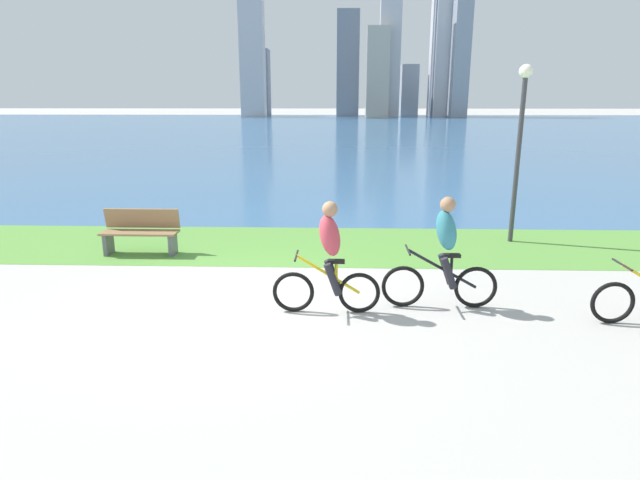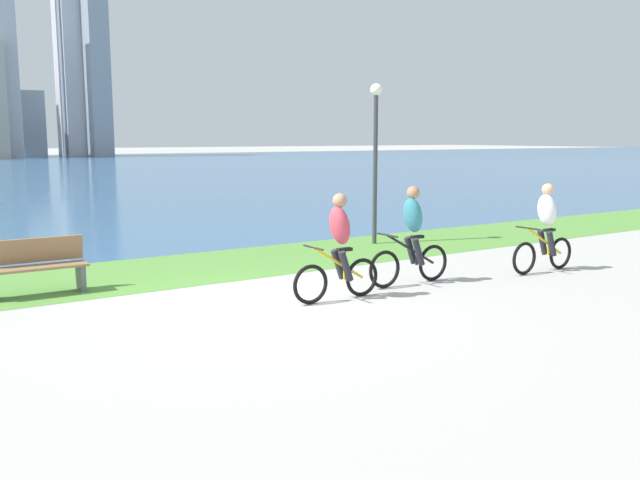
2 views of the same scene
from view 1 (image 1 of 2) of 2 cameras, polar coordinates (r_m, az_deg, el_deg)
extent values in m
plane|color=#B2AFA8|center=(8.41, -7.71, -6.42)|extent=(300.00, 300.00, 0.00)
cube|color=#59933D|center=(11.46, -5.05, -0.50)|extent=(120.00, 3.12, 0.01)
cube|color=#386693|center=(56.10, 0.57, 11.81)|extent=(300.00, 86.95, 0.00)
torus|color=black|center=(7.83, -2.85, -5.55)|extent=(0.61, 0.06, 0.61)
torus|color=black|center=(7.81, 4.19, -5.62)|extent=(0.61, 0.06, 0.61)
cylinder|color=gold|center=(7.72, 0.86, -3.67)|extent=(0.93, 0.04, 0.59)
cylinder|color=gold|center=(7.73, 1.74, -4.03)|extent=(0.04, 0.04, 0.45)
cube|color=black|center=(7.65, 1.75, -2.29)|extent=(0.24, 0.10, 0.05)
cylinder|color=black|center=(7.65, -2.53, -1.67)|extent=(0.03, 0.52, 0.03)
ellipsoid|color=#BF3F4C|center=(7.55, 1.05, 0.48)|extent=(0.40, 0.36, 0.65)
sphere|color=#A57A59|center=(7.47, 1.06, 3.30)|extent=(0.22, 0.22, 0.22)
cylinder|color=#26262D|center=(7.64, 1.38, -4.23)|extent=(0.27, 0.11, 0.49)
cylinder|color=#26262D|center=(7.82, 1.39, -3.75)|extent=(0.27, 0.11, 0.49)
torus|color=black|center=(8.10, 8.81, -4.90)|extent=(0.64, 0.06, 0.64)
torus|color=black|center=(8.30, 16.22, -4.85)|extent=(0.64, 0.06, 0.64)
cylinder|color=black|center=(8.10, 12.85, -2.99)|extent=(1.05, 0.04, 0.61)
cylinder|color=black|center=(8.14, 13.77, -3.32)|extent=(0.04, 0.04, 0.47)
cube|color=black|center=(8.07, 13.88, -1.61)|extent=(0.24, 0.10, 0.05)
cylinder|color=black|center=(7.94, 9.33, -1.04)|extent=(0.03, 0.52, 0.03)
ellipsoid|color=teal|center=(7.95, 13.29, 1.02)|extent=(0.40, 0.36, 0.65)
sphere|color=#A57A59|center=(7.87, 13.45, 3.70)|extent=(0.22, 0.22, 0.22)
cylinder|color=#26262D|center=(8.03, 13.54, -3.45)|extent=(0.27, 0.11, 0.49)
cylinder|color=#26262D|center=(8.22, 13.27, -3.02)|extent=(0.27, 0.11, 0.49)
torus|color=black|center=(8.46, 28.69, -5.87)|extent=(0.60, 0.06, 0.60)
cylinder|color=black|center=(8.32, 29.46, -2.29)|extent=(0.03, 0.52, 0.03)
cube|color=olive|center=(11.20, -18.64, 0.75)|extent=(1.50, 0.45, 0.04)
cube|color=olive|center=(11.32, -18.41, 2.22)|extent=(1.50, 0.11, 0.40)
cube|color=#595960|center=(11.04, -15.38, -0.40)|extent=(0.08, 0.37, 0.45)
cube|color=#595960|center=(11.50, -21.58, -0.32)|extent=(0.08, 0.37, 0.45)
cylinder|color=#38383D|center=(12.11, 20.26, 7.79)|extent=(0.10, 0.10, 3.45)
sphere|color=white|center=(12.05, 21.07, 16.42)|extent=(0.28, 0.28, 0.28)
cube|color=#B7B7BC|center=(88.75, -7.25, 20.29)|extent=(3.74, 2.67, 23.02)
cube|color=slate|center=(94.35, -6.18, 16.26)|extent=(2.48, 3.73, 10.78)
cube|color=slate|center=(92.17, 2.97, 18.14)|extent=(3.59, 4.36, 16.51)
cube|color=#ADA899|center=(86.98, 6.15, 17.28)|extent=(3.48, 2.18, 13.50)
cube|color=#B7B7BC|center=(89.86, 7.47, 20.14)|extent=(3.25, 2.05, 22.79)
cube|color=#8C939E|center=(95.35, 9.45, 15.42)|extent=(2.86, 3.03, 8.39)
cube|color=#B7B7BC|center=(94.51, 12.74, 19.68)|extent=(3.26, 2.46, 22.91)
cube|color=#B7B7BC|center=(93.46, 13.38, 20.68)|extent=(3.80, 3.33, 26.08)
cube|color=slate|center=(94.44, 13.25, 20.06)|extent=(4.38, 4.46, 24.21)
cube|color=#8C939E|center=(90.19, 14.68, 18.97)|extent=(2.49, 4.34, 20.25)
camera|label=2|loc=(6.10, -96.77, -7.17)|focal=38.19mm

